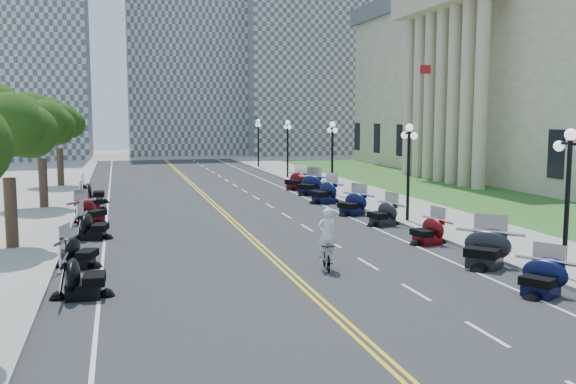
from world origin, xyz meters
TOP-DOWN VIEW (x-y plane):
  - ground at (0.00, 0.00)m, footprint 160.00×160.00m
  - road at (0.00, 10.00)m, footprint 16.00×90.00m
  - centerline_yellow_a at (-0.12, 10.00)m, footprint 0.12×90.00m
  - centerline_yellow_b at (0.12, 10.00)m, footprint 0.12×90.00m
  - edge_line_north at (6.40, 10.00)m, footprint 0.12×90.00m
  - edge_line_south at (-6.40, 10.00)m, footprint 0.12×90.00m
  - lane_dash_3 at (3.20, -12.00)m, footprint 0.12×2.00m
  - lane_dash_4 at (3.20, -8.00)m, footprint 0.12×2.00m
  - lane_dash_5 at (3.20, -4.00)m, footprint 0.12×2.00m
  - lane_dash_6 at (3.20, 0.00)m, footprint 0.12×2.00m
  - lane_dash_7 at (3.20, 4.00)m, footprint 0.12×2.00m
  - lane_dash_8 at (3.20, 8.00)m, footprint 0.12×2.00m
  - lane_dash_9 at (3.20, 12.00)m, footprint 0.12×2.00m
  - lane_dash_10 at (3.20, 16.00)m, footprint 0.12×2.00m
  - lane_dash_11 at (3.20, 20.00)m, footprint 0.12×2.00m
  - lane_dash_12 at (3.20, 24.00)m, footprint 0.12×2.00m
  - lane_dash_13 at (3.20, 28.00)m, footprint 0.12×2.00m
  - lane_dash_14 at (3.20, 32.00)m, footprint 0.12×2.00m
  - lane_dash_15 at (3.20, 36.00)m, footprint 0.12×2.00m
  - lane_dash_16 at (3.20, 40.00)m, footprint 0.12×2.00m
  - lane_dash_17 at (3.20, 44.00)m, footprint 0.12×2.00m
  - lane_dash_18 at (3.20, 48.00)m, footprint 0.12×2.00m
  - lane_dash_19 at (3.20, 52.00)m, footprint 0.12×2.00m
  - sidewalk_north at (10.50, 10.00)m, footprint 5.00×90.00m
  - sidewalk_south at (-10.50, 10.00)m, footprint 5.00×90.00m
  - lawn at (17.50, 18.00)m, footprint 9.00×60.00m
  - civic_building at (32.00, 22.00)m, footprint 26.00×51.00m
  - distant_block_a at (-18.00, 62.00)m, footprint 18.00×14.00m
  - distant_block_b at (4.00, 68.00)m, footprint 16.00×12.00m
  - distant_block_c at (22.00, 65.00)m, footprint 20.00×14.00m
  - street_lamp_1 at (8.60, -8.00)m, footprint 0.50×1.20m
  - street_lamp_2 at (8.60, 4.00)m, footprint 0.50×1.20m
  - street_lamp_3 at (8.60, 16.00)m, footprint 0.50×1.20m
  - street_lamp_4 at (8.60, 28.00)m, footprint 0.50×1.20m
  - street_lamp_5 at (8.60, 40.00)m, footprint 0.50×1.20m
  - flagpole at (18.00, 22.00)m, footprint 1.10×0.20m
  - tree_2 at (-10.00, 2.00)m, footprint 4.80×4.80m
  - tree_3 at (-10.00, 14.00)m, footprint 4.80×4.80m
  - tree_4 at (-10.00, 26.00)m, footprint 4.80×4.80m
  - motorcycle_n_3 at (6.72, -9.36)m, footprint 2.49×2.49m
  - motorcycle_n_4 at (7.09, -5.63)m, footprint 3.09×3.09m
  - motorcycle_n_5 at (7.06, -1.21)m, footprint 2.10×2.10m
  - motorcycle_n_6 at (7.07, 3.65)m, footprint 2.30×2.30m
  - motorcycle_n_7 at (6.79, 7.24)m, footprint 2.70×2.70m
  - motorcycle_n_8 at (6.77, 12.25)m, footprint 2.72×2.72m
  - motorcycle_n_9 at (7.10, 16.55)m, footprint 3.09×3.09m
  - motorcycle_n_10 at (7.08, 19.81)m, footprint 2.97×2.97m
  - motorcycle_s_4 at (-6.85, -5.93)m, footprint 2.09×2.09m
  - motorcycle_s_5 at (-7.19, -1.82)m, footprint 2.29×2.29m
  - motorcycle_s_6 at (-6.88, 3.69)m, footprint 2.26×2.26m
  - motorcycle_s_7 at (-7.15, 8.03)m, footprint 2.78×2.78m
  - motorcycle_s_8 at (-7.28, 12.72)m, footprint 2.04×2.04m
  - motorcycle_s_9 at (-7.28, 15.92)m, footprint 2.14×2.14m
  - bicycle at (1.41, -4.48)m, footprint 0.74×1.71m
  - cyclist_rider at (1.41, -4.48)m, footprint 0.69×0.45m

SIDE VIEW (x-z plane):
  - ground at x=0.00m, z-range 0.00..0.00m
  - road at x=0.00m, z-range 0.00..0.01m
  - centerline_yellow_a at x=-0.12m, z-range 0.01..0.01m
  - centerline_yellow_b at x=0.12m, z-range 0.01..0.01m
  - edge_line_north at x=6.40m, z-range 0.01..0.01m
  - edge_line_south at x=-6.40m, z-range 0.01..0.01m
  - lane_dash_3 at x=3.20m, z-range 0.01..0.01m
  - lane_dash_4 at x=3.20m, z-range 0.01..0.01m
  - lane_dash_5 at x=3.20m, z-range 0.01..0.01m
  - lane_dash_6 at x=3.20m, z-range 0.01..0.01m
  - lane_dash_7 at x=3.20m, z-range 0.01..0.01m
  - lane_dash_8 at x=3.20m, z-range 0.01..0.01m
  - lane_dash_9 at x=3.20m, z-range 0.01..0.01m
  - lane_dash_10 at x=3.20m, z-range 0.01..0.01m
  - lane_dash_11 at x=3.20m, z-range 0.01..0.01m
  - lane_dash_12 at x=3.20m, z-range 0.01..0.01m
  - lane_dash_13 at x=3.20m, z-range 0.01..0.01m
  - lane_dash_14 at x=3.20m, z-range 0.01..0.01m
  - lane_dash_15 at x=3.20m, z-range 0.01..0.01m
  - lane_dash_16 at x=3.20m, z-range 0.01..0.01m
  - lane_dash_17 at x=3.20m, z-range 0.01..0.01m
  - lane_dash_18 at x=3.20m, z-range 0.01..0.01m
  - lane_dash_19 at x=3.20m, z-range 0.01..0.01m
  - lawn at x=17.50m, z-range 0.00..0.10m
  - sidewalk_north at x=10.50m, z-range 0.00..0.15m
  - sidewalk_south at x=-10.50m, z-range 0.00..0.15m
  - bicycle at x=1.41m, z-range 0.00..0.99m
  - motorcycle_n_3 at x=6.72m, z-range 0.00..1.27m
  - motorcycle_s_5 at x=-7.19m, z-range 0.00..1.28m
  - motorcycle_n_5 at x=7.06m, z-range 0.00..1.30m
  - motorcycle_s_6 at x=-6.88m, z-range 0.00..1.35m
  - motorcycle_n_6 at x=7.07m, z-range 0.00..1.35m
  - motorcycle_s_8 at x=-7.28m, z-range 0.00..1.39m
  - motorcycle_s_7 at x=-7.15m, z-range 0.00..1.40m
  - motorcycle_n_7 at x=6.79m, z-range 0.00..1.40m
  - motorcycle_s_4 at x=-6.85m, z-range 0.00..1.42m
  - motorcycle_n_10 at x=7.08m, z-range 0.00..1.49m
  - motorcycle_s_9 at x=-7.28m, z-range 0.00..1.49m
  - motorcycle_n_4 at x=7.09m, z-range 0.00..1.53m
  - motorcycle_n_9 at x=7.10m, z-range 0.00..1.54m
  - motorcycle_n_8 at x=6.77m, z-range 0.00..1.55m
  - cyclist_rider at x=1.41m, z-range 0.99..2.89m
  - street_lamp_1 at x=8.60m, z-range 0.15..5.05m
  - street_lamp_2 at x=8.60m, z-range 0.15..5.05m
  - street_lamp_3 at x=8.60m, z-range 0.15..5.05m
  - street_lamp_4 at x=8.60m, z-range 0.15..5.05m
  - street_lamp_5 at x=8.60m, z-range 0.15..5.05m
  - tree_2 at x=-10.00m, z-range 0.15..9.35m
  - tree_3 at x=-10.00m, z-range 0.15..9.35m
  - tree_4 at x=-10.00m, z-range 0.15..9.35m
  - flagpole at x=18.00m, z-range 0.00..10.00m
  - civic_building at x=32.00m, z-range 0.00..17.80m
  - distant_block_c at x=22.00m, z-range 0.00..22.00m
  - distant_block_a at x=-18.00m, z-range 0.00..26.00m
  - distant_block_b at x=4.00m, z-range 0.00..30.00m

